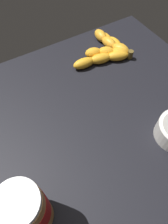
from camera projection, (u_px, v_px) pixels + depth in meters
The scene contains 3 objects.
ground_plane at pixel (75, 128), 61.06cm from camera, with size 97.89×71.79×3.65cm, color black.
banana_bunch at pixel (107, 50), 75.21cm from camera, with size 22.13×19.26×3.78cm.
peanut_butter_jar at pixel (27, 210), 39.59cm from camera, with size 8.53×8.53×16.41cm.
Camera 1 is at (-12.90, -27.22, 51.58)cm, focal length 33.07 mm.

